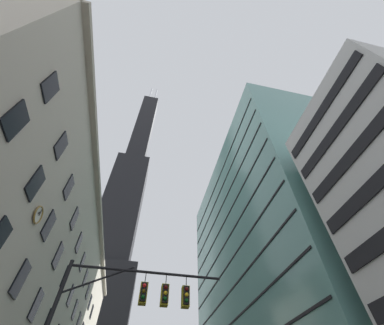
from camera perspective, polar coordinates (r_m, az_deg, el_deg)
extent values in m
cube|color=#B2A893|center=(42.59, -20.99, -13.24)|extent=(0.70, 61.24, 0.60)
cube|color=black|center=(21.36, -35.64, -21.54)|extent=(0.14, 1.40, 2.20)
cube|color=black|center=(25.83, -33.09, -26.49)|extent=(0.14, 1.40, 2.20)
cube|color=black|center=(30.46, -31.17, -29.93)|extent=(0.14, 1.40, 2.20)
cube|color=black|center=(16.15, -36.40, 8.14)|extent=(0.14, 1.40, 2.20)
cube|color=black|center=(19.28, -33.21, -4.15)|extent=(0.14, 1.40, 2.20)
cube|color=black|center=(23.07, -30.94, -12.70)|extent=(0.14, 1.40, 2.20)
cube|color=black|center=(27.26, -29.26, -18.73)|extent=(0.14, 1.40, 2.20)
cube|color=black|center=(31.69, -27.95, -23.10)|extent=(0.14, 1.40, 2.20)
cube|color=black|center=(36.26, -26.92, -26.38)|extent=(0.14, 1.40, 2.20)
cube|color=black|center=(40.94, -26.08, -28.91)|extent=(0.14, 1.40, 2.20)
cube|color=black|center=(45.68, -25.38, -30.92)|extent=(0.14, 1.40, 2.20)
cube|color=black|center=(19.30, -30.62, 15.18)|extent=(0.14, 1.40, 2.20)
cube|color=black|center=(21.98, -28.68, 3.58)|extent=(0.14, 1.40, 2.20)
cube|color=black|center=(25.38, -27.26, -5.22)|extent=(0.14, 1.40, 2.20)
cube|color=black|center=(29.24, -26.16, -11.82)|extent=(0.14, 1.40, 2.20)
cube|color=black|center=(33.40, -25.30, -16.82)|extent=(0.14, 1.40, 2.20)
cube|color=black|center=(37.77, -24.60, -20.69)|extent=(0.14, 1.40, 2.20)
cube|color=black|center=(42.28, -24.02, -23.75)|extent=(0.14, 1.40, 2.20)
cube|color=black|center=(46.89, -23.54, -26.21)|extent=(0.14, 1.40, 2.20)
cube|color=black|center=(51.57, -23.12, -28.22)|extent=(0.14, 1.40, 2.20)
cube|color=black|center=(56.30, -22.77, -29.90)|extent=(0.14, 1.40, 2.20)
torus|color=olive|center=(20.67, -32.69, -10.42)|extent=(0.12, 1.32, 1.32)
cylinder|color=silver|center=(20.68, -32.79, -10.40)|extent=(0.05, 1.14, 1.14)
cube|color=black|center=(20.64, -32.53, -10.04)|extent=(0.03, 0.28, 0.30)
cube|color=black|center=(20.81, -32.33, -10.00)|extent=(0.03, 0.13, 0.51)
cube|color=black|center=(117.27, -16.35, -10.52)|extent=(16.49, 16.49, 59.25)
cube|color=black|center=(165.58, -11.41, 7.80)|extent=(10.60, 10.60, 74.07)
cylinder|color=silver|center=(208.24, -9.91, 15.43)|extent=(1.20, 1.20, 24.89)
cylinder|color=silver|center=(207.97, -8.71, 15.26)|extent=(1.20, 1.20, 24.89)
cube|color=black|center=(19.57, 37.86, -3.63)|extent=(0.16, 10.70, 1.10)
cube|color=black|center=(21.37, 34.14, 1.98)|extent=(0.16, 10.70, 1.10)
cube|color=black|center=(23.42, 31.01, 6.65)|extent=(0.16, 10.70, 1.10)
cube|color=black|center=(25.65, 28.37, 10.53)|extent=(0.16, 10.70, 1.10)
cube|color=slate|center=(48.79, 18.04, -20.27)|extent=(16.84, 43.00, 45.67)
cube|color=black|center=(41.48, 9.79, -33.19)|extent=(0.12, 42.00, 0.24)
cube|color=black|center=(42.69, 9.01, -28.04)|extent=(0.12, 42.00, 0.24)
cube|color=black|center=(44.24, 8.34, -23.21)|extent=(0.12, 42.00, 0.24)
cube|color=black|center=(46.08, 7.77, -18.74)|extent=(0.12, 42.00, 0.24)
cube|color=black|center=(48.18, 7.27, -14.63)|extent=(0.12, 42.00, 0.24)
cube|color=black|center=(50.51, 6.83, -10.88)|extent=(0.12, 42.00, 0.24)
cube|color=black|center=(53.05, 6.44, -7.47)|extent=(0.12, 42.00, 0.24)
cube|color=black|center=(55.75, 6.09, -4.39)|extent=(0.12, 42.00, 0.24)
cylinder|color=black|center=(14.81, -10.36, -24.28)|extent=(8.21, 0.14, 0.14)
cylinder|color=black|center=(14.71, -21.17, -24.48)|extent=(3.37, 0.10, 1.70)
cylinder|color=black|center=(14.68, -10.97, -25.27)|extent=(0.04, 0.04, 0.60)
cube|color=black|center=(14.41, -11.45, -27.99)|extent=(0.30, 0.30, 0.90)
cube|color=olive|center=(14.57, -11.51, -28.21)|extent=(0.40, 0.40, 1.04)
sphere|color=red|center=(14.36, -11.21, -26.74)|extent=(0.20, 0.20, 0.20)
sphere|color=#4B3A08|center=(14.26, -11.40, -27.77)|extent=(0.20, 0.20, 0.20)
sphere|color=#083D10|center=(14.17, -11.59, -28.82)|extent=(0.20, 0.20, 0.20)
cylinder|color=black|center=(14.75, -6.16, -25.91)|extent=(0.04, 0.04, 0.60)
cube|color=black|center=(14.48, -6.43, -28.64)|extent=(0.30, 0.30, 0.90)
cube|color=olive|center=(14.64, -6.53, -28.86)|extent=(0.40, 0.40, 1.04)
sphere|color=#450808|center=(14.43, -6.23, -27.39)|extent=(0.20, 0.20, 0.20)
sphere|color=yellow|center=(14.33, -6.33, -28.43)|extent=(0.20, 0.20, 0.20)
sphere|color=#083D10|center=(14.24, -6.44, -29.49)|extent=(0.20, 0.20, 0.20)
cylinder|color=black|center=(14.90, -1.37, -26.39)|extent=(0.04, 0.04, 0.60)
cube|color=black|center=(14.63, -1.43, -29.10)|extent=(0.30, 0.30, 0.90)
cube|color=olive|center=(14.79, -1.58, -29.32)|extent=(0.40, 0.40, 1.04)
sphere|color=#450808|center=(14.58, -1.27, -27.86)|extent=(0.20, 0.20, 0.20)
sphere|color=yellow|center=(14.49, -1.29, -28.90)|extent=(0.20, 0.20, 0.20)
sphere|color=#083D10|center=(14.39, -1.31, -29.94)|extent=(0.20, 0.20, 0.20)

